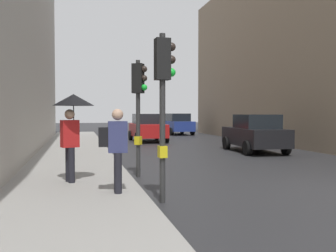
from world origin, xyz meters
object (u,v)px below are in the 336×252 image
Objects in this scene: traffic_light_near_right at (139,97)px; car_blue_van at (177,124)px; pedestrian_with_grey_backpack at (116,145)px; pedestrian_with_umbrella at (72,113)px; car_red_sedan at (147,128)px; traffic_light_near_left at (164,86)px; car_dark_suv at (255,133)px.

car_blue_van is at bearing 72.15° from traffic_light_near_right.
traffic_light_near_right is 3.08m from pedestrian_with_grey_backpack.
pedestrian_with_umbrella reaches higher than car_blue_van.
pedestrian_with_grey_backpack is at bearing -108.98° from traffic_light_near_right.
car_blue_van is 7.85m from car_red_sedan.
traffic_light_near_left is 1.61× the size of pedestrian_with_umbrella.
traffic_light_near_right is at bearing -139.09° from car_dark_suv.
traffic_light_near_right is 21.07m from car_blue_van.
car_dark_suv is at bearing 53.78° from traffic_light_near_left.
car_red_sedan and car_dark_suv have the same top height.
car_dark_suv is 2.01× the size of pedestrian_with_umbrella.
car_dark_suv is at bearing 40.91° from traffic_light_near_right.
car_red_sedan is 8.49m from car_dark_suv.
traffic_light_near_right reaches higher than pedestrian_with_umbrella.
traffic_light_near_left is 0.81× the size of car_blue_van.
car_dark_suv is (-0.09, -14.51, 0.00)m from car_blue_van.
pedestrian_with_grey_backpack is (0.90, -1.49, -0.68)m from pedestrian_with_umbrella.
traffic_light_near_left is 24.10m from car_blue_van.
car_red_sedan is (-3.79, -6.87, 0.00)m from car_blue_van.
traffic_light_near_left is at bearing -105.53° from car_blue_van.
car_blue_van is 2.00× the size of pedestrian_with_umbrella.
car_red_sedan is (2.65, 13.14, -1.43)m from traffic_light_near_right.
pedestrian_with_grey_backpack is at bearing -58.94° from pedestrian_with_umbrella.
pedestrian_with_umbrella is (-4.48, -14.37, 0.96)m from car_red_sedan.
traffic_light_near_left is 16.59m from car_red_sedan.
car_blue_van is at bearing 72.01° from pedestrian_with_grey_backpack.
pedestrian_with_grey_backpack reaches higher than car_red_sedan.
traffic_light_near_left is 0.80× the size of car_dark_suv.
car_red_sedan is at bearing 80.77° from traffic_light_near_left.
pedestrian_with_grey_backpack reaches higher than car_blue_van.
traffic_light_near_right is 1.56× the size of pedestrian_with_umbrella.
traffic_light_near_right is at bearing -107.85° from car_blue_van.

